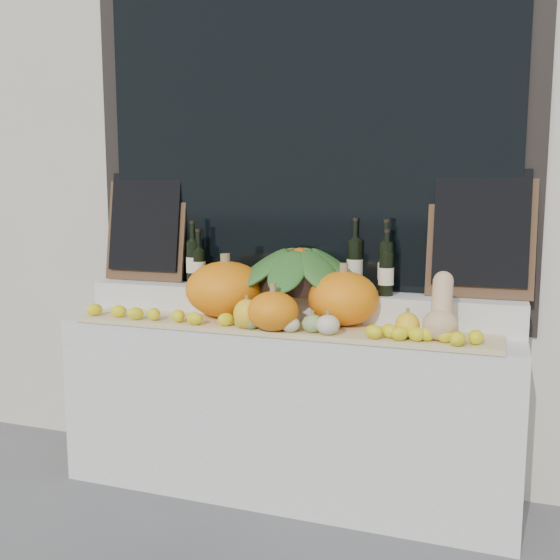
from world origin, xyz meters
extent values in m
cube|color=beige|center=(0.00, 2.25, 2.25)|extent=(7.00, 0.90, 4.50)
cube|color=black|center=(0.00, 1.80, 1.90)|extent=(2.40, 0.04, 2.10)
cube|color=black|center=(0.00, 1.77, 1.90)|extent=(2.20, 0.02, 2.00)
cube|color=silver|center=(0.00, 1.52, 0.44)|extent=(2.30, 0.55, 0.88)
cube|color=silver|center=(0.00, 1.68, 0.96)|extent=(2.30, 0.25, 0.16)
cube|color=tan|center=(0.00, 1.40, 0.89)|extent=(2.10, 0.32, 0.02)
ellipsoid|color=orange|center=(-0.32, 1.51, 1.05)|extent=(0.51, 0.51, 0.29)
ellipsoid|color=orange|center=(0.30, 1.51, 1.04)|extent=(0.39, 0.39, 0.26)
ellipsoid|color=orange|center=(0.02, 1.28, 1.00)|extent=(0.28, 0.28, 0.18)
ellipsoid|color=#D8AC7F|center=(0.78, 1.34, 0.97)|extent=(0.15, 0.15, 0.14)
cylinder|color=#D8AC7F|center=(0.78, 1.39, 1.08)|extent=(0.09, 0.14, 0.18)
sphere|color=#D8AC7F|center=(0.78, 1.43, 1.15)|extent=(0.09, 0.09, 0.09)
ellipsoid|color=#30691F|center=(0.21, 1.31, 0.95)|extent=(0.10, 0.10, 0.08)
cylinder|color=olive|center=(0.21, 1.31, 1.00)|extent=(0.02, 0.02, 0.02)
ellipsoid|color=#30691F|center=(-0.09, 1.28, 0.95)|extent=(0.09, 0.09, 0.09)
cylinder|color=olive|center=(-0.09, 1.28, 1.00)|extent=(0.02, 0.02, 0.02)
ellipsoid|color=beige|center=(0.11, 1.28, 0.94)|extent=(0.09, 0.09, 0.07)
cylinder|color=olive|center=(0.11, 1.28, 0.99)|extent=(0.02, 0.02, 0.02)
ellipsoid|color=yellow|center=(-0.11, 1.28, 0.98)|extent=(0.13, 0.13, 0.14)
cylinder|color=olive|center=(-0.11, 1.28, 1.06)|extent=(0.02, 0.02, 0.02)
ellipsoid|color=beige|center=(0.29, 1.28, 0.95)|extent=(0.11, 0.11, 0.09)
cylinder|color=olive|center=(0.29, 1.28, 1.01)|extent=(0.02, 0.02, 0.02)
ellipsoid|color=yellow|center=(0.64, 1.35, 0.96)|extent=(0.11, 0.11, 0.11)
cylinder|color=olive|center=(0.64, 1.35, 1.03)|extent=(0.02, 0.02, 0.02)
cylinder|color=black|center=(0.04, 1.66, 1.09)|extent=(0.47, 0.47, 0.10)
cylinder|color=black|center=(-0.58, 1.67, 1.16)|extent=(0.07, 0.07, 0.24)
cylinder|color=black|center=(-0.58, 1.67, 1.33)|extent=(0.03, 0.03, 0.10)
cylinder|color=beige|center=(-0.58, 1.67, 1.15)|extent=(0.08, 0.08, 0.08)
cylinder|color=black|center=(-0.58, 1.67, 1.38)|extent=(0.03, 0.03, 0.02)
cylinder|color=black|center=(-0.55, 1.67, 1.14)|extent=(0.07, 0.07, 0.19)
cylinder|color=black|center=(-0.55, 1.67, 1.28)|extent=(0.03, 0.03, 0.10)
cylinder|color=beige|center=(-0.55, 1.67, 1.13)|extent=(0.08, 0.08, 0.08)
cylinder|color=black|center=(-0.55, 1.67, 1.34)|extent=(0.03, 0.03, 0.02)
cylinder|color=black|center=(0.31, 1.75, 1.17)|extent=(0.08, 0.08, 0.26)
cylinder|color=black|center=(0.31, 1.75, 1.35)|extent=(0.03, 0.03, 0.10)
cylinder|color=beige|center=(0.31, 1.75, 1.16)|extent=(0.08, 0.08, 0.08)
cylinder|color=black|center=(0.31, 1.75, 1.41)|extent=(0.03, 0.03, 0.02)
cylinder|color=black|center=(0.48, 1.65, 1.17)|extent=(0.07, 0.07, 0.26)
cylinder|color=black|center=(0.48, 1.65, 1.35)|extent=(0.03, 0.03, 0.10)
cylinder|color=beige|center=(0.48, 1.65, 1.16)|extent=(0.08, 0.08, 0.08)
cylinder|color=black|center=(0.48, 1.65, 1.41)|extent=(0.03, 0.03, 0.02)
cylinder|color=black|center=(0.49, 1.64, 1.15)|extent=(0.07, 0.07, 0.21)
cylinder|color=black|center=(0.49, 1.64, 1.30)|extent=(0.03, 0.03, 0.10)
cylinder|color=beige|center=(0.49, 1.64, 1.14)|extent=(0.08, 0.08, 0.08)
cylinder|color=black|center=(0.49, 1.64, 1.36)|extent=(0.03, 0.03, 0.02)
cube|color=#4C331E|center=(-0.92, 1.75, 1.35)|extent=(0.50, 0.12, 0.61)
cube|color=black|center=(-0.92, 1.73, 1.38)|extent=(0.44, 0.11, 0.56)
cube|color=#4C331E|center=(0.92, 1.75, 1.35)|extent=(0.50, 0.12, 0.61)
cube|color=black|center=(0.92, 1.73, 1.38)|extent=(0.44, 0.11, 0.56)
camera|label=1|loc=(0.99, -1.40, 1.55)|focal=40.00mm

